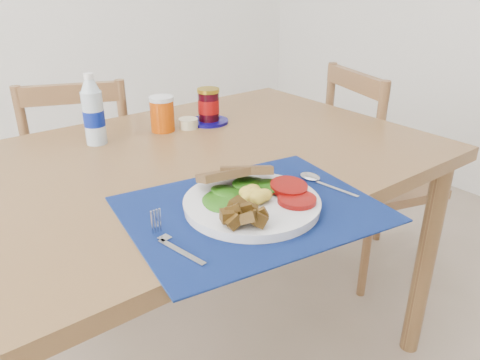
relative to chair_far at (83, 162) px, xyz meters
The scene contains 11 objects.
table 0.67m from the chair_far, 85.42° to the right, with size 1.40×0.90×0.75m.
chair_far is the anchor object (origin of this frame).
chair_end 1.12m from the chair_far, 33.81° to the right, with size 0.48×0.49×1.06m.
placemat 1.02m from the chair_far, 89.41° to the right, with size 0.51×0.40×0.00m, color black.
breakfast_plate 1.03m from the chair_far, 89.73° to the right, with size 0.28×0.28×0.07m.
fork 1.05m from the chair_far, 100.87° to the right, with size 0.03×0.17×0.00m.
spoon 1.04m from the chair_far, 77.77° to the right, with size 0.04×0.17×0.00m.
water_bottle 0.52m from the chair_far, 101.45° to the right, with size 0.06×0.06×0.20m.
juice_glass 0.52m from the chair_far, 73.97° to the right, with size 0.07×0.07×0.10m, color #B94104.
ramekin 0.54m from the chair_far, 66.27° to the right, with size 0.06×0.06×0.03m, color #C6BC91.
jam_on_saucer 0.59m from the chair_far, 58.02° to the right, with size 0.12×0.12×0.11m.
Camera 1 is at (-0.59, -0.81, 1.21)m, focal length 35.00 mm.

